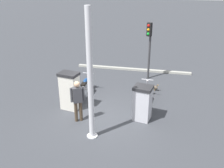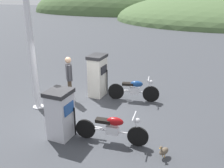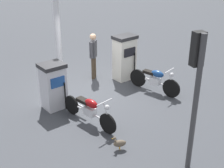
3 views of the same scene
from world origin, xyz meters
The scene contains 10 objects.
ground_plane centered at (0.00, 0.00, 0.00)m, with size 120.00×120.00×0.00m, color #383A3F.
fuel_pump_near centered at (0.14, -1.62, 0.75)m, with size 0.75×0.80×1.48m.
fuel_pump_far centered at (0.13, 1.62, 0.87)m, with size 0.71×0.89×1.71m.
motorcycle_near_pump centered at (1.64, -1.47, 0.46)m, with size 2.14×0.56×0.94m.
motorcycle_far_pump centered at (1.67, 1.52, 0.46)m, with size 2.01×0.56×0.96m.
attendant_person centered at (-0.75, 0.84, 1.02)m, with size 0.39×0.52×1.76m.
wandering_duck centered at (3.12, -1.77, 0.19)m, with size 0.31×0.38×0.40m.
canopy_support_pole centered at (-1.62, -0.08, 2.27)m, with size 0.40×0.40×4.69m.
distant_hill_main centered at (-9.49, 41.48, 0.00)m, with size 35.23×19.03×11.32m.
distant_hill_secondary centered at (6.68, 32.52, 0.00)m, with size 27.37×25.27×7.40m.
Camera 2 is at (3.33, -7.27, 4.08)m, focal length 39.53 mm.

